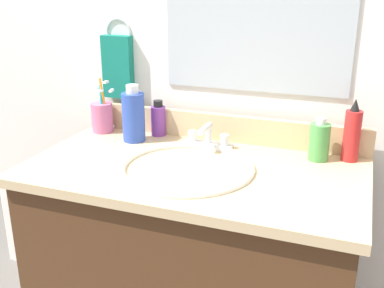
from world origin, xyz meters
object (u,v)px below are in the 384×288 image
object	(u,v)px
hand_towel	(118,67)
bottle_shampoo_blue	(133,116)
faucet	(208,139)
bottle_spray_red	(352,134)
bottle_toner_green	(319,141)
bottle_cream_purple	(158,120)
cup_pink	(102,117)

from	to	relation	value
hand_towel	bottle_shampoo_blue	bearing A→B (deg)	-46.48
faucet	bottle_shampoo_blue	world-z (taller)	bottle_shampoo_blue
bottle_spray_red	bottle_shampoo_blue	distance (m)	0.69
bottle_toner_green	faucet	bearing A→B (deg)	-177.85
hand_towel	bottle_cream_purple	distance (m)	0.24
faucet	bottle_spray_red	distance (m)	0.44
bottle_shampoo_blue	hand_towel	bearing A→B (deg)	133.52
faucet	bottle_shampoo_blue	xyz separation A→B (m)	(-0.25, -0.02, 0.06)
hand_towel	bottle_spray_red	size ratio (longest dim) A/B	1.15
faucet	bottle_spray_red	world-z (taller)	bottle_spray_red
bottle_spray_red	cup_pink	xyz separation A→B (m)	(-0.84, -0.01, -0.03)
bottle_shampoo_blue	cup_pink	world-z (taller)	cup_pink
hand_towel	bottle_toner_green	distance (m)	0.75
bottle_shampoo_blue	cup_pink	xyz separation A→B (m)	(-0.15, 0.05, -0.03)
faucet	bottle_cream_purple	size ratio (longest dim) A/B	1.29
hand_towel	bottle_toner_green	world-z (taller)	hand_towel
faucet	bottle_spray_red	size ratio (longest dim) A/B	0.84
bottle_cream_purple	cup_pink	distance (m)	0.21
bottle_toner_green	bottle_cream_purple	bearing A→B (deg)	175.24
hand_towel	bottle_spray_red	distance (m)	0.83
hand_towel	bottle_cream_purple	xyz separation A→B (m)	(0.18, -0.05, -0.16)
bottle_spray_red	bottle_toner_green	bearing A→B (deg)	-162.93
bottle_spray_red	cup_pink	bearing A→B (deg)	-178.99
faucet	bottle_cream_purple	world-z (taller)	bottle_cream_purple
hand_towel	bottle_spray_red	world-z (taller)	hand_towel
hand_towel	cup_pink	world-z (taller)	hand_towel
bottle_cream_purple	bottle_spray_red	bearing A→B (deg)	-1.64
bottle_spray_red	bottle_toner_green	size ratio (longest dim) A/B	1.45
hand_towel	bottle_spray_red	xyz separation A→B (m)	(0.81, -0.06, -0.14)
faucet	hand_towel	bearing A→B (deg)	164.33
cup_pink	faucet	bearing A→B (deg)	-3.64
faucet	bottle_toner_green	size ratio (longest dim) A/B	1.22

